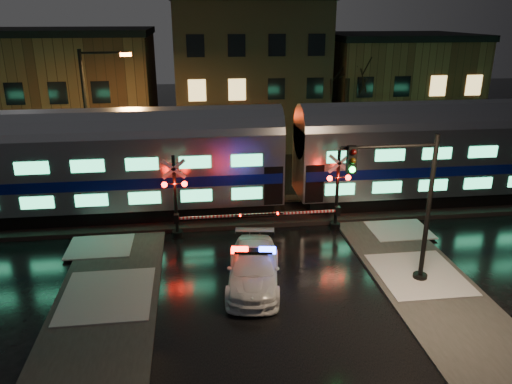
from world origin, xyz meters
TOP-DOWN VIEW (x-y plane):
  - ground at (0.00, 0.00)m, footprint 120.00×120.00m
  - ballast at (0.00, 5.00)m, footprint 90.00×4.20m
  - sidewalk_left at (-6.50, -6.00)m, footprint 4.00×20.00m
  - sidewalk_right at (6.50, -6.00)m, footprint 4.00×20.00m
  - building_left at (-13.00, 22.00)m, footprint 14.00×10.00m
  - building_mid at (2.00, 22.50)m, footprint 12.00×11.00m
  - building_right at (15.00, 22.00)m, footprint 12.00×10.00m
  - train at (2.32, 5.00)m, footprint 51.00×3.12m
  - police_car at (-0.61, -2.70)m, footprint 2.84×5.43m
  - crossing_signal_right at (3.99, 2.31)m, footprint 5.98×0.66m
  - crossing_signal_left at (-3.49, 2.31)m, footprint 6.03×0.67m
  - traffic_light at (5.40, -3.36)m, footprint 4.10×0.72m
  - streetlight at (-8.65, 9.00)m, footprint 2.94×0.31m

SIDE VIEW (x-z plane):
  - ground at x=0.00m, z-range 0.00..0.00m
  - sidewalk_left at x=-6.50m, z-range 0.00..0.12m
  - sidewalk_right at x=6.50m, z-range 0.00..0.12m
  - ballast at x=0.00m, z-range 0.00..0.24m
  - police_car at x=-0.61m, z-range -0.08..1.59m
  - crossing_signal_right at x=3.99m, z-range -0.36..3.87m
  - crossing_signal_left at x=-3.49m, z-range -0.37..3.90m
  - traffic_light at x=5.40m, z-range 0.20..6.54m
  - train at x=2.32m, z-range 0.42..6.35m
  - building_right at x=15.00m, z-range 0.00..8.50m
  - building_left at x=-13.00m, z-range 0.00..9.00m
  - streetlight at x=-8.65m, z-range 0.67..9.45m
  - building_mid at x=2.00m, z-range 0.00..11.50m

